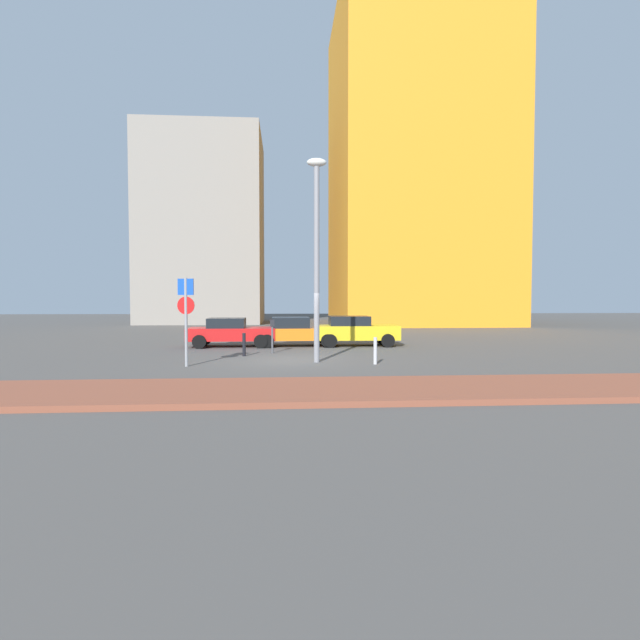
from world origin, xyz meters
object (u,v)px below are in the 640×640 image
object	(u,v)px
parking_meter	(272,331)
parking_sign_post	(186,311)
parked_car_orange	(295,331)
street_lamp	(317,244)
parked_car_red	(231,332)
traffic_bollard_near	(375,351)
traffic_bollard_mid	(244,345)
parked_car_yellow	(355,330)

from	to	relation	value
parking_meter	parking_sign_post	bearing A→B (deg)	-125.74
parked_car_orange	street_lamp	xyz separation A→B (m)	(0.65, -6.22, 3.55)
parking_meter	street_lamp	size ratio (longest dim) A/B	0.19
parked_car_red	traffic_bollard_near	size ratio (longest dim) A/B	4.39
parking_meter	street_lamp	distance (m)	4.86
parking_sign_post	traffic_bollard_mid	bearing A→B (deg)	59.85
parked_car_orange	parking_meter	distance (m)	3.30
parked_car_orange	parking_sign_post	distance (m)	8.09
parked_car_orange	parking_sign_post	xyz separation A→B (m)	(-3.83, -7.03, 1.17)
parking_meter	traffic_bollard_near	xyz separation A→B (m)	(3.69, -3.80, -0.45)
parked_car_red	street_lamp	xyz separation A→B (m)	(3.74, -6.12, 3.56)
parked_car_red	parked_car_orange	world-z (taller)	parked_car_orange
parking_meter	traffic_bollard_near	world-z (taller)	parking_meter
parked_car_orange	traffic_bollard_near	size ratio (longest dim) A/B	4.44
parked_car_yellow	street_lamp	world-z (taller)	street_lamp
parked_car_red	parking_sign_post	world-z (taller)	parking_sign_post
parked_car_red	parking_meter	bearing A→B (deg)	-55.80
parked_car_orange	parked_car_yellow	distance (m)	2.94
parked_car_orange	parked_car_yellow	xyz separation A→B (m)	(2.94, -0.10, 0.04)
parked_car_orange	traffic_bollard_mid	bearing A→B (deg)	-117.48
street_lamp	traffic_bollard_near	xyz separation A→B (m)	(2.01, -0.72, -3.80)
parked_car_yellow	street_lamp	size ratio (longest dim) A/B	0.55
street_lamp	traffic_bollard_mid	size ratio (longest dim) A/B	7.90
parked_car_yellow	traffic_bollard_mid	xyz separation A→B (m)	(-5.07, -4.00, -0.30)
parking_sign_post	street_lamp	size ratio (longest dim) A/B	0.41
parking_sign_post	parked_car_red	bearing A→B (deg)	83.89
parked_car_red	traffic_bollard_mid	size ratio (longest dim) A/B	4.51
parked_car_yellow	parked_car_orange	bearing A→B (deg)	178.04
parked_car_red	parking_sign_post	bearing A→B (deg)	-96.11
parked_car_red	traffic_bollard_near	distance (m)	8.93
parked_car_orange	parking_sign_post	world-z (taller)	parking_sign_post
parked_car_orange	traffic_bollard_near	world-z (taller)	parked_car_orange
parked_car_orange	traffic_bollard_near	bearing A→B (deg)	-69.02
parked_car_red	parked_car_yellow	xyz separation A→B (m)	(6.03, -0.00, 0.05)
parked_car_yellow	parked_car_red	bearing A→B (deg)	179.97
parked_car_yellow	traffic_bollard_near	size ratio (longest dim) A/B	4.26
parked_car_orange	parking_meter	world-z (taller)	parking_meter
parked_car_orange	traffic_bollard_near	distance (m)	7.43
traffic_bollard_mid	parked_car_yellow	bearing A→B (deg)	38.28
parking_sign_post	traffic_bollard_near	xyz separation A→B (m)	(6.49, 0.10, -1.42)
parking_sign_post	parked_car_orange	bearing A→B (deg)	61.39
parked_car_orange	parked_car_yellow	bearing A→B (deg)	-1.96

